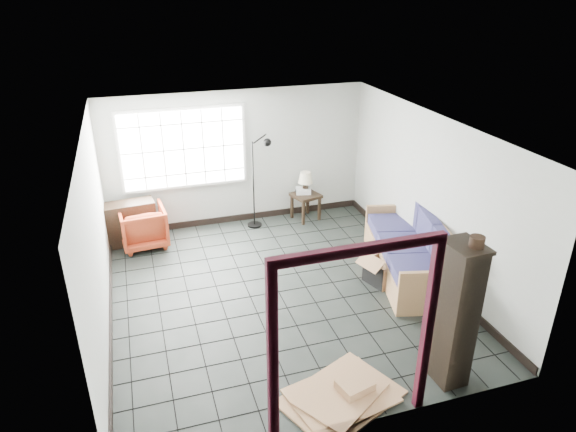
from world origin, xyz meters
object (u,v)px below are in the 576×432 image
object	(u,v)px
armchair	(143,225)
side_table	(306,198)
futon_sofa	(411,253)
tall_shelf	(455,314)

from	to	relation	value
armchair	side_table	world-z (taller)	armchair
futon_sofa	side_table	bearing A→B (deg)	124.77
armchair	side_table	distance (m)	3.16
futon_sofa	tall_shelf	size ratio (longest dim) A/B	1.38
armchair	tall_shelf	bearing A→B (deg)	120.47
futon_sofa	armchair	world-z (taller)	futon_sofa
futon_sofa	tall_shelf	distance (m)	2.50
tall_shelf	side_table	bearing A→B (deg)	88.63
futon_sofa	tall_shelf	bearing A→B (deg)	-95.42
futon_sofa	side_table	size ratio (longest dim) A/B	4.13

